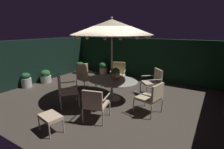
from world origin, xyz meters
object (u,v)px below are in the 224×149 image
(patio_dining_table, at_px, (112,83))
(patio_chair_southeast, at_px, (95,103))
(patio_umbrella, at_px, (112,27))
(ottoman_footrest, at_px, (50,117))
(potted_plant_right_far, at_px, (46,76))
(potted_plant_left_near, at_px, (116,71))
(centerpiece_planter, at_px, (115,73))
(potted_plant_back_right, at_px, (26,80))
(patio_chair_east, at_px, (65,88))
(patio_chair_south, at_px, (151,96))
(patio_chair_northeast, at_px, (84,75))
(potted_plant_left_far, at_px, (80,67))
(patio_chair_southwest, at_px, (154,80))
(potted_plant_front_corner, at_px, (104,68))
(patio_chair_north, at_px, (118,73))

(patio_dining_table, xyz_separation_m, patio_chair_southeast, (0.43, -1.53, -0.07))
(patio_umbrella, relative_size, ottoman_footrest, 4.48)
(potted_plant_right_far, xyz_separation_m, potted_plant_left_near, (2.28, 2.51, 0.02))
(centerpiece_planter, relative_size, potted_plant_back_right, 0.71)
(patio_chair_east, height_order, patio_chair_south, patio_chair_east)
(patio_chair_northeast, bearing_deg, centerpiece_planter, -11.13)
(patio_dining_table, height_order, potted_plant_left_far, patio_dining_table)
(potted_plant_left_near, bearing_deg, patio_chair_southwest, -30.00)
(patio_chair_south, bearing_deg, patio_chair_northeast, 167.30)
(centerpiece_planter, relative_size, patio_chair_east, 0.44)
(potted_plant_right_far, bearing_deg, patio_chair_northeast, 8.72)
(patio_chair_east, relative_size, potted_plant_left_far, 1.61)
(potted_plant_right_far, bearing_deg, patio_chair_southwest, 12.82)
(patio_chair_east, xyz_separation_m, potted_plant_right_far, (-2.65, 1.30, -0.30))
(patio_chair_east, distance_m, potted_plant_back_right, 2.83)
(patio_chair_east, relative_size, patio_chair_southeast, 1.11)
(patio_chair_southeast, distance_m, potted_plant_left_far, 5.39)
(potted_plant_left_near, bearing_deg, ottoman_footrest, -77.07)
(patio_chair_northeast, distance_m, potted_plant_right_far, 2.12)
(potted_plant_left_far, bearing_deg, patio_chair_east, -54.61)
(potted_plant_front_corner, xyz_separation_m, potted_plant_left_near, (0.88, -0.18, -0.03))
(patio_chair_southeast, relative_size, potted_plant_left_near, 1.51)
(centerpiece_planter, xyz_separation_m, patio_chair_east, (-1.10, -1.29, -0.38))
(patio_dining_table, distance_m, centerpiece_planter, 0.39)
(patio_dining_table, xyz_separation_m, centerpiece_planter, (0.12, 0.03, 0.37))
(potted_plant_back_right, bearing_deg, patio_chair_southeast, -9.51)
(patio_umbrella, distance_m, centerpiece_planter, 1.51)
(patio_chair_southwest, height_order, ottoman_footrest, patio_chair_southwest)
(patio_umbrella, xyz_separation_m, patio_chair_south, (1.55, -0.34, -1.93))
(patio_chair_east, xyz_separation_m, potted_plant_front_corner, (-1.25, 3.99, -0.25))
(patio_chair_north, bearing_deg, patio_dining_table, -68.36)
(patio_chair_southwest, xyz_separation_m, potted_plant_right_far, (-4.75, -1.08, -0.28))
(patio_chair_northeast, height_order, patio_chair_southeast, patio_chair_northeast)
(patio_chair_northeast, distance_m, patio_chair_southwest, 2.78)
(patio_chair_south, height_order, potted_plant_back_right, patio_chair_south)
(ottoman_footrest, relative_size, potted_plant_front_corner, 0.94)
(centerpiece_planter, relative_size, patio_chair_northeast, 0.44)
(ottoman_footrest, bearing_deg, potted_plant_right_far, 143.60)
(patio_umbrella, xyz_separation_m, potted_plant_left_far, (-3.44, 2.21, -2.13))
(patio_chair_southeast, height_order, patio_chair_south, patio_chair_south)
(patio_dining_table, distance_m, potted_plant_right_far, 3.64)
(potted_plant_back_right, bearing_deg, patio_chair_north, 36.15)
(patio_chair_northeast, height_order, potted_plant_front_corner, patio_chair_northeast)
(patio_chair_southwest, xyz_separation_m, potted_plant_left_far, (-4.57, 1.09, -0.23))
(centerpiece_planter, xyz_separation_m, potted_plant_back_right, (-3.88, -0.86, -0.66))
(centerpiece_planter, xyz_separation_m, patio_chair_southeast, (0.30, -1.56, -0.44))
(patio_chair_northeast, relative_size, patio_chair_east, 0.99)
(patio_chair_north, xyz_separation_m, patio_chair_south, (2.14, -1.82, -0.01))
(patio_chair_east, height_order, potted_plant_right_far, patio_chair_east)
(patio_chair_north, bearing_deg, patio_umbrella, -68.36)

